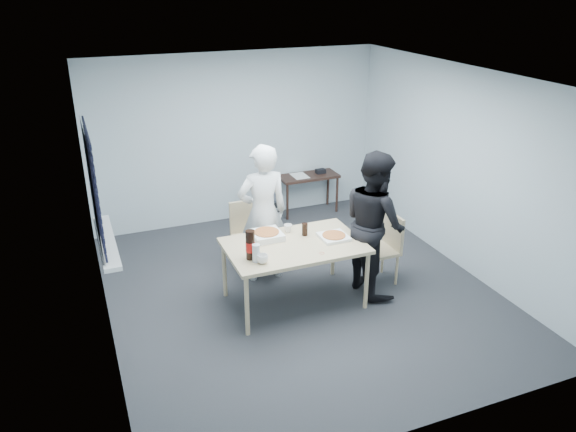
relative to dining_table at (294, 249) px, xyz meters
name	(u,v)px	position (x,y,z in m)	size (l,w,h in m)	color
room	(96,195)	(-2.04, 0.61, 0.74)	(5.00, 5.00, 5.00)	#2C2D31
dining_table	(294,249)	(0.00, 0.00, 0.00)	(1.57, 0.99, 0.76)	beige
chair_far	(248,230)	(-0.21, 1.09, -0.19)	(0.42, 0.42, 0.89)	beige
chair_right	(385,243)	(1.26, 0.07, -0.19)	(0.42, 0.42, 0.89)	beige
person_white	(263,213)	(-0.13, 0.72, 0.18)	(0.65, 0.42, 1.77)	silver
person_black	(374,223)	(1.01, -0.06, 0.18)	(0.86, 0.47, 1.77)	black
side_table	(309,180)	(1.28, 2.49, -0.15)	(0.95, 0.42, 0.64)	#39221C
stool	(267,209)	(0.37, 1.95, -0.31)	(0.36, 0.36, 0.51)	black
backpack	(267,189)	(0.37, 1.93, 0.01)	(0.30, 0.22, 0.42)	#595E66
pizza_box_a	(267,235)	(-0.24, 0.27, 0.10)	(0.34, 0.34, 0.09)	white
pizza_box_b	(334,236)	(0.49, -0.02, 0.08)	(0.32, 0.32, 0.05)	white
mug_a	(262,259)	(-0.49, -0.29, 0.11)	(0.12, 0.12, 0.10)	white
mug_b	(288,228)	(0.06, 0.34, 0.11)	(0.10, 0.10, 0.09)	white
cola_glass	(305,229)	(0.21, 0.18, 0.14)	(0.07, 0.07, 0.15)	black
soda_bottle	(250,245)	(-0.58, -0.15, 0.22)	(0.11, 0.11, 0.33)	black
plastic_cups	(256,253)	(-0.54, -0.23, 0.16)	(0.08, 0.08, 0.20)	silver
rubber_band	(322,253)	(0.19, -0.33, 0.06)	(0.06, 0.06, 0.00)	red
papers	(300,176)	(1.13, 2.50, -0.06)	(0.23, 0.32, 0.01)	white
black_box	(321,171)	(1.50, 2.51, -0.03)	(0.15, 0.11, 0.07)	black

